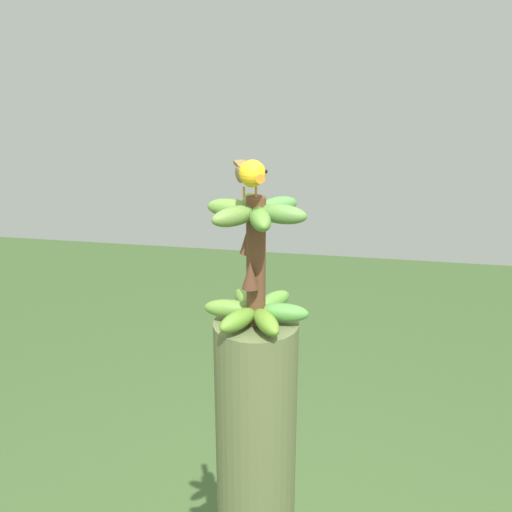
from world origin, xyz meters
The scene contains 2 objects.
banana_bunch centered at (0.00, 0.00, 1.46)m, with size 0.23×0.22×0.29m.
perched_bird centered at (0.01, 0.02, 1.66)m, with size 0.10×0.20×0.09m.
Camera 1 is at (-0.21, 1.29, 1.97)m, focal length 45.94 mm.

